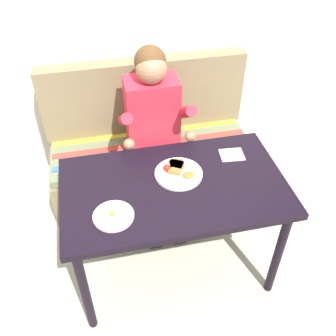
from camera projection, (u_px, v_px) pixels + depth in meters
ground_plane at (173, 265)px, 2.53m from camera, size 8.00×8.00×0.00m
table at (174, 196)px, 2.11m from camera, size 1.20×0.70×0.73m
couch at (150, 154)px, 2.88m from camera, size 1.44×0.56×1.00m
person at (154, 121)px, 2.48m from camera, size 0.45×0.61×1.21m
plate_breakfast at (178, 172)px, 2.11m from camera, size 0.26×0.26×0.05m
plate_eggs at (113, 216)px, 1.88m from camera, size 0.20×0.20×0.04m
napkin at (232, 155)px, 2.24m from camera, size 0.15×0.13×0.01m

